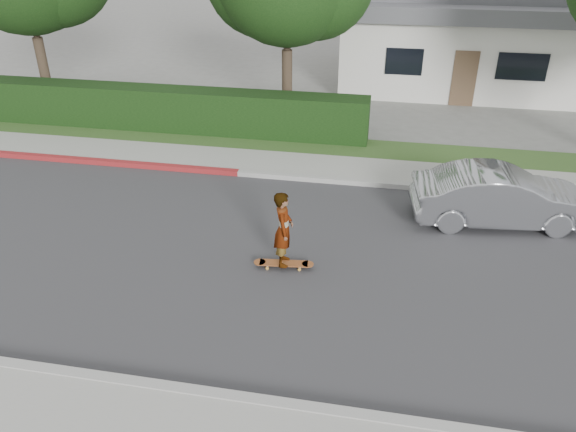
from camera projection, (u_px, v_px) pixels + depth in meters
name	position (u px, v px, depth m)	size (l,w,h in m)	color
ground	(149.00, 246.00, 12.81)	(120.00, 120.00, 0.00)	slate
road	(149.00, 246.00, 12.80)	(60.00, 8.00, 0.01)	#2D2D30
curb_near	(50.00, 371.00, 9.24)	(60.00, 0.20, 0.15)	#9E9E99
sidewalk_near	(18.00, 415.00, 8.47)	(60.00, 1.60, 0.12)	gray
curb_far	(205.00, 170.00, 16.30)	(60.00, 0.20, 0.15)	#9E9E99
curb_red_section	(48.00, 158.00, 17.10)	(12.00, 0.21, 0.15)	maroon
sidewalk_far	(214.00, 159.00, 17.08)	(60.00, 1.60, 0.12)	gray
planting_strip	(229.00, 140.00, 18.46)	(60.00, 1.60, 0.10)	#2D4C1E
hedge	(148.00, 109.00, 19.12)	(15.00, 1.00, 1.50)	black
house	(465.00, 31.00, 24.26)	(10.60, 8.60, 4.30)	beige
skateboard	(284.00, 263.00, 11.97)	(1.30, 0.39, 0.12)	gold
skateboarder	(284.00, 229.00, 11.56)	(0.61, 0.40, 1.67)	white
car_silver	(501.00, 197.00, 13.45)	(1.46, 4.18, 1.38)	#A6A8AC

